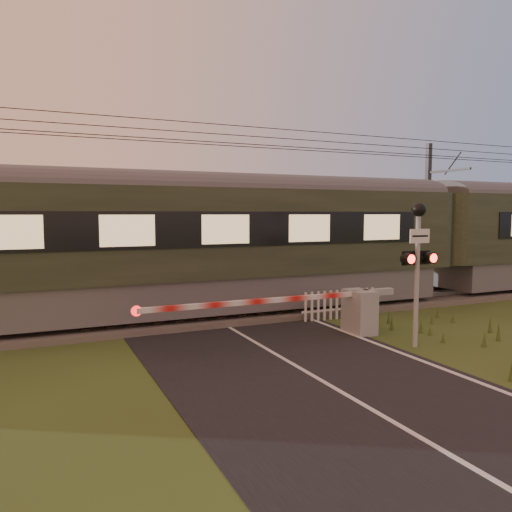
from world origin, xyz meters
name	(u,v)px	position (x,y,z in m)	size (l,w,h in m)	color
ground	(315,378)	(0.00, 0.00, 0.00)	(160.00, 160.00, 0.00)	#38461B
road	(322,381)	(0.02, -0.23, 0.01)	(6.00, 140.00, 0.03)	black
track_bed	(210,315)	(0.00, 6.50, 0.07)	(140.00, 3.40, 0.39)	#47423D
overhead_wires	(209,136)	(0.00, 6.50, 5.72)	(120.00, 0.62, 0.62)	black
train	(427,237)	(8.88, 6.50, 2.42)	(45.83, 3.16, 4.28)	slate
boom_gate	(349,310)	(2.74, 2.77, 0.68)	(7.32, 0.93, 1.24)	gray
crossing_signal	(418,248)	(3.51, 1.03, 2.46)	(0.91, 0.36, 3.58)	gray
picket_fence	(340,304)	(3.65, 4.60, 0.47)	(2.71, 0.08, 0.93)	silver
catenary_mast	(428,213)	(11.02, 8.72, 3.34)	(0.20, 2.45, 6.41)	#2D2D30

